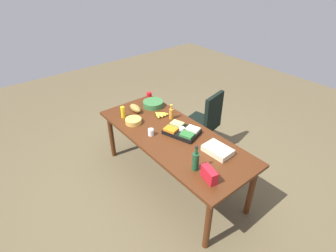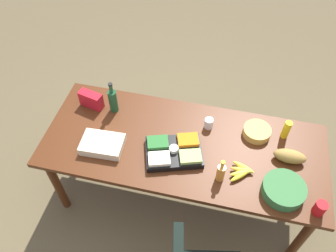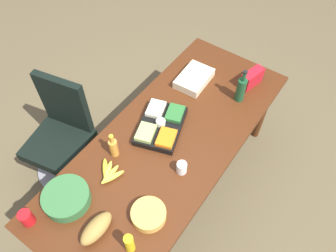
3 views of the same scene
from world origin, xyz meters
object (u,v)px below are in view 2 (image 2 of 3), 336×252
(red_solo_cup, at_px, (320,208))
(salad_bowl, at_px, (284,190))
(wine_bottle, at_px, (113,100))
(dressing_bottle, at_px, (221,172))
(paper_cup, at_px, (209,123))
(bread_loaf, at_px, (290,156))
(chip_bag_red, at_px, (91,100))
(mustard_bottle, at_px, (286,130))
(banana_bunch, at_px, (242,171))
(sheet_cake, at_px, (102,144))
(chip_bowl, at_px, (257,132))
(conference_table, at_px, (183,150))
(veggie_tray, at_px, (174,152))

(red_solo_cup, xyz_separation_m, salad_bowl, (0.23, -0.09, -0.01))
(red_solo_cup, relative_size, wine_bottle, 0.37)
(red_solo_cup, height_order, dressing_bottle, dressing_bottle)
(red_solo_cup, height_order, paper_cup, red_solo_cup)
(bread_loaf, distance_m, chip_bag_red, 1.65)
(mustard_bottle, distance_m, banana_bunch, 0.52)
(sheet_cake, relative_size, salad_bowl, 1.07)
(paper_cup, height_order, chip_bowl, paper_cup)
(sheet_cake, distance_m, chip_bowl, 1.22)
(conference_table, relative_size, red_solo_cup, 20.07)
(sheet_cake, relative_size, mustard_bottle, 1.93)
(veggie_tray, relative_size, sheet_cake, 1.54)
(dressing_bottle, bearing_deg, veggie_tray, -19.50)
(veggie_tray, relative_size, banana_bunch, 2.47)
(dressing_bottle, height_order, chip_bag_red, dressing_bottle)
(paper_cup, distance_m, wine_bottle, 0.81)
(paper_cup, xyz_separation_m, salad_bowl, (-0.60, 0.47, -0.00))
(dressing_bottle, bearing_deg, chip_bag_red, -22.00)
(wine_bottle, height_order, chip_bag_red, wine_bottle)
(sheet_cake, bearing_deg, wine_bottle, -84.00)
(mustard_bottle, xyz_separation_m, paper_cup, (0.60, 0.04, -0.04))
(veggie_tray, xyz_separation_m, sheet_cake, (0.55, 0.06, -0.00))
(banana_bunch, distance_m, chip_bag_red, 1.37)
(sheet_cake, distance_m, paper_cup, 0.86)
(mustard_bottle, height_order, chip_bowl, mustard_bottle)
(veggie_tray, distance_m, banana_bunch, 0.52)
(veggie_tray, relative_size, salad_bowl, 1.64)
(conference_table, relative_size, dressing_bottle, 10.26)
(conference_table, height_order, chip_bowl, chip_bowl)
(veggie_tray, height_order, red_solo_cup, red_solo_cup)
(dressing_bottle, xyz_separation_m, chip_bag_red, (1.16, -0.47, -0.01))
(sheet_cake, relative_size, chip_bag_red, 1.60)
(veggie_tray, height_order, dressing_bottle, dressing_bottle)
(mustard_bottle, xyz_separation_m, chip_bowl, (0.22, 0.03, -0.05))
(mustard_bottle, bearing_deg, banana_bunch, 55.13)
(conference_table, xyz_separation_m, banana_bunch, (-0.46, 0.16, 0.11))
(veggie_tray, xyz_separation_m, paper_cup, (-0.21, -0.33, 0.01))
(conference_table, relative_size, chip_bowl, 10.10)
(veggie_tray, xyz_separation_m, bread_loaf, (-0.85, -0.15, 0.01))
(veggie_tray, relative_size, mustard_bottle, 2.98)
(conference_table, bearing_deg, dressing_bottle, 142.38)
(paper_cup, bearing_deg, chip_bowl, -177.99)
(banana_bunch, bearing_deg, mustard_bottle, -124.87)
(sheet_cake, xyz_separation_m, paper_cup, (-0.76, -0.39, 0.01))
(chip_bowl, bearing_deg, paper_cup, 2.01)
(veggie_tray, relative_size, wine_bottle, 1.65)
(conference_table, xyz_separation_m, salad_bowl, (-0.76, 0.26, 0.12))
(veggie_tray, relative_size, bread_loaf, 2.05)
(red_solo_cup, xyz_separation_m, wine_bottle, (1.64, -0.57, 0.06))
(conference_table, relative_size, wine_bottle, 7.39)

